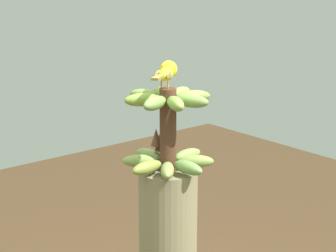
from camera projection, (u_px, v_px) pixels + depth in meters
The scene contains 2 objects.
banana_bunch at pixel (168, 130), 1.90m from camera, with size 0.31×0.31×0.28m.
perched_bird at pixel (167, 72), 1.87m from camera, with size 0.18×0.13×0.08m.
Camera 1 is at (1.16, 1.41, 1.96)m, focal length 62.13 mm.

